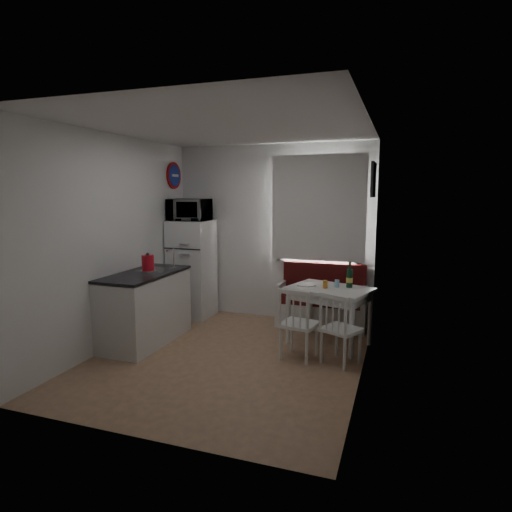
# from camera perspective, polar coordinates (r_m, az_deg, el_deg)

# --- Properties ---
(floor) EXTENTS (3.00, 3.50, 0.02)m
(floor) POSITION_cam_1_polar(r_m,az_deg,el_deg) (5.12, -3.68, -13.32)
(floor) COLOR #8F684C
(floor) RESTS_ON ground
(ceiling) EXTENTS (3.00, 3.50, 0.02)m
(ceiling) POSITION_cam_1_polar(r_m,az_deg,el_deg) (4.80, -3.99, 16.87)
(ceiling) COLOR white
(ceiling) RESTS_ON wall_back
(wall_back) EXTENTS (3.00, 0.02, 2.60)m
(wall_back) POSITION_cam_1_polar(r_m,az_deg,el_deg) (6.43, 2.22, 3.14)
(wall_back) COLOR white
(wall_back) RESTS_ON floor
(wall_front) EXTENTS (3.00, 0.02, 2.60)m
(wall_front) POSITION_cam_1_polar(r_m,az_deg,el_deg) (3.26, -15.79, -2.43)
(wall_front) COLOR white
(wall_front) RESTS_ON floor
(wall_left) EXTENTS (0.02, 3.50, 2.60)m
(wall_left) POSITION_cam_1_polar(r_m,az_deg,el_deg) (5.54, -18.30, 1.86)
(wall_left) COLOR white
(wall_left) RESTS_ON floor
(wall_right) EXTENTS (0.02, 3.50, 2.60)m
(wall_right) POSITION_cam_1_polar(r_m,az_deg,el_deg) (4.43, 14.36, 0.45)
(wall_right) COLOR white
(wall_right) RESTS_ON floor
(window) EXTENTS (1.22, 0.06, 1.47)m
(window) POSITION_cam_1_polar(r_m,az_deg,el_deg) (6.21, 8.39, 5.88)
(window) COLOR silver
(window) RESTS_ON wall_back
(curtain) EXTENTS (1.35, 0.02, 1.50)m
(curtain) POSITION_cam_1_polar(r_m,az_deg,el_deg) (6.14, 8.28, 6.32)
(curtain) COLOR white
(curtain) RESTS_ON wall_back
(kitchen_counter) EXTENTS (0.62, 1.32, 1.16)m
(kitchen_counter) POSITION_cam_1_polar(r_m,az_deg,el_deg) (5.65, -14.49, -6.60)
(kitchen_counter) COLOR silver
(kitchen_counter) RESTS_ON floor
(wall_sign) EXTENTS (0.03, 0.40, 0.40)m
(wall_sign) POSITION_cam_1_polar(r_m,az_deg,el_deg) (6.71, -10.83, 10.50)
(wall_sign) COLOR navy
(wall_sign) RESTS_ON wall_left
(picture_frame) EXTENTS (0.04, 0.52, 0.42)m
(picture_frame) POSITION_cam_1_polar(r_m,az_deg,el_deg) (5.49, 15.35, 9.77)
(picture_frame) COLOR black
(picture_frame) RESTS_ON wall_right
(bench) EXTENTS (1.24, 0.48, 0.89)m
(bench) POSITION_cam_1_polar(r_m,az_deg,el_deg) (6.19, 8.75, -6.62)
(bench) COLOR silver
(bench) RESTS_ON floor
(dining_table) EXTENTS (1.13, 0.94, 0.73)m
(dining_table) POSITION_cam_1_polar(r_m,az_deg,el_deg) (5.41, 9.79, -5.03)
(dining_table) COLOR silver
(dining_table) RESTS_ON floor
(chair_left) EXTENTS (0.45, 0.44, 0.45)m
(chair_left) POSITION_cam_1_polar(r_m,az_deg,el_deg) (4.87, 5.56, -8.05)
(chair_left) COLOR silver
(chair_left) RESTS_ON floor
(chair_right) EXTENTS (0.50, 0.51, 0.44)m
(chair_right) POSITION_cam_1_polar(r_m,az_deg,el_deg) (4.79, 11.17, -8.62)
(chair_right) COLOR silver
(chair_right) RESTS_ON floor
(fridge) EXTENTS (0.59, 0.59, 1.48)m
(fridge) POSITION_cam_1_polar(r_m,az_deg,el_deg) (6.62, -8.52, -1.69)
(fridge) COLOR white
(fridge) RESTS_ON floor
(microwave) EXTENTS (0.59, 0.40, 0.33)m
(microwave) POSITION_cam_1_polar(r_m,az_deg,el_deg) (6.48, -8.90, 6.11)
(microwave) COLOR white
(microwave) RESTS_ON fridge
(kettle) EXTENTS (0.18, 0.18, 0.24)m
(kettle) POSITION_cam_1_polar(r_m,az_deg,el_deg) (5.51, -14.21, -0.93)
(kettle) COLOR red
(kettle) RESTS_ON kitchen_counter
(wine_bottle) EXTENTS (0.08, 0.08, 0.32)m
(wine_bottle) POSITION_cam_1_polar(r_m,az_deg,el_deg) (5.43, 12.38, -2.44)
(wine_bottle) COLOR #123A20
(wine_bottle) RESTS_ON dining_table
(drinking_glass_orange) EXTENTS (0.06, 0.06, 0.10)m
(drinking_glass_orange) POSITION_cam_1_polar(r_m,az_deg,el_deg) (5.34, 9.21, -3.74)
(drinking_glass_orange) COLOR orange
(drinking_glass_orange) RESTS_ON dining_table
(drinking_glass_blue) EXTENTS (0.06, 0.06, 0.10)m
(drinking_glass_blue) POSITION_cam_1_polar(r_m,az_deg,el_deg) (5.42, 10.74, -3.63)
(drinking_glass_blue) COLOR #7CB2D4
(drinking_glass_blue) RESTS_ON dining_table
(plate) EXTENTS (0.23, 0.23, 0.02)m
(plate) POSITION_cam_1_polar(r_m,az_deg,el_deg) (5.46, 6.73, -3.86)
(plate) COLOR white
(plate) RESTS_ON dining_table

